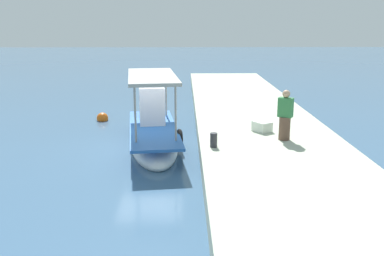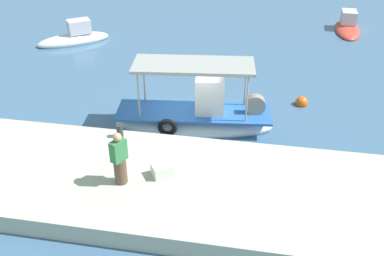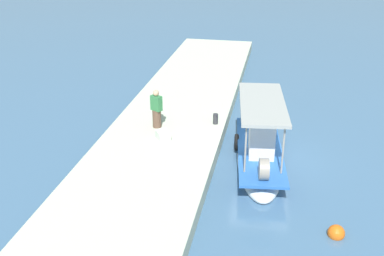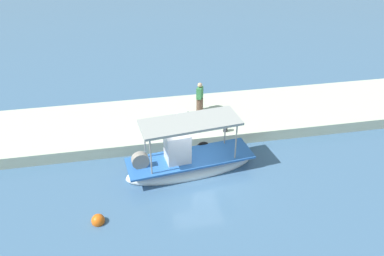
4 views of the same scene
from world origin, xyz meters
TOP-DOWN VIEW (x-y plane):
  - ground_plane at (0.00, 0.00)m, footprint 120.00×120.00m
  - dock_quay at (0.00, -4.45)m, footprint 36.00×5.14m
  - main_fishing_boat at (0.33, -0.16)m, footprint 6.47×2.50m
  - fisherman_near_bollard at (-1.20, -4.88)m, footprint 0.53×0.57m
  - mooring_bollard at (-2.08, -2.33)m, footprint 0.24×0.24m
  - cargo_crate at (-0.03, -4.30)m, footprint 0.81×0.78m
  - marker_buoy at (4.57, 2.59)m, footprint 0.55×0.55m

SIDE VIEW (x-z plane):
  - ground_plane at x=0.00m, z-range 0.00..0.00m
  - marker_buoy at x=4.57m, z-range -0.17..0.39m
  - dock_quay at x=0.00m, z-range 0.00..0.62m
  - main_fishing_boat at x=0.33m, z-range -1.04..2.05m
  - cargo_crate at x=-0.03m, z-range 0.62..1.00m
  - mooring_bollard at x=-2.08m, z-range 0.62..1.10m
  - fisherman_near_bollard at x=-1.20m, z-range 0.54..2.31m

